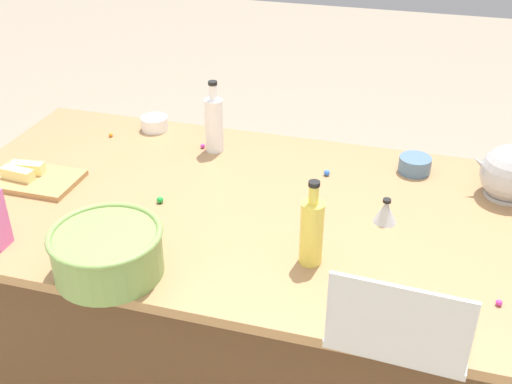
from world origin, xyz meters
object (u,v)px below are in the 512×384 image
object	(u,v)px
butter_stick_left	(28,168)
butter_stick_right	(18,174)
cutting_board	(34,179)
ramekin_small	(155,123)
bottle_vinegar	(214,123)
laptop	(399,326)
kettle	(509,174)
mixing_bowl_large	(107,251)
bottle_oil	(312,231)
kitchen_timer	(386,211)
ramekin_medium	(415,165)

from	to	relation	value
butter_stick_left	butter_stick_right	world-z (taller)	same
cutting_board	ramekin_small	distance (m)	0.53
bottle_vinegar	butter_stick_right	xyz separation A→B (m)	(0.53, 0.41, -0.07)
butter_stick_right	ramekin_small	distance (m)	0.57
laptop	butter_stick_left	world-z (taller)	laptop
kettle	mixing_bowl_large	bearing A→B (deg)	34.58
laptop	kettle	world-z (taller)	laptop
mixing_bowl_large	bottle_vinegar	xyz separation A→B (m)	(-0.03, -0.75, 0.04)
bottle_vinegar	bottle_oil	size ratio (longest dim) A/B	1.05
mixing_bowl_large	kitchen_timer	world-z (taller)	mixing_bowl_large
laptop	cutting_board	distance (m)	1.28
mixing_bowl_large	ramekin_small	world-z (taller)	mixing_bowl_large
bottle_oil	butter_stick_left	xyz separation A→B (m)	(0.99, -0.19, -0.06)
cutting_board	butter_stick_left	distance (m)	0.05
bottle_oil	ramekin_small	world-z (taller)	bottle_oil
bottle_vinegar	ramekin_medium	size ratio (longest dim) A/B	2.41
laptop	kettle	size ratio (longest dim) A/B	1.51
bottle_oil	butter_stick_left	size ratio (longest dim) A/B	2.23
kettle	ramekin_medium	bearing A→B (deg)	-15.91
kettle	butter_stick_left	distance (m)	1.54
mixing_bowl_large	butter_stick_left	distance (m)	0.63
laptop	cutting_board	xyz separation A→B (m)	(1.21, -0.41, -0.04)
kettle	butter_stick_left	bearing A→B (deg)	11.70
laptop	mixing_bowl_large	distance (m)	0.75
kettle	ramekin_small	size ratio (longest dim) A/B	2.11
bottle_vinegar	kettle	distance (m)	0.98
laptop	bottle_oil	distance (m)	0.35
bottle_oil	ramekin_medium	world-z (taller)	bottle_oil
bottle_oil	ramekin_medium	bearing A→B (deg)	-111.61
mixing_bowl_large	bottle_oil	xyz separation A→B (m)	(-0.49, -0.19, 0.03)
bottle_vinegar	kettle	world-z (taller)	bottle_vinegar
bottle_vinegar	bottle_oil	world-z (taller)	bottle_vinegar
cutting_board	bottle_vinegar	bearing A→B (deg)	-142.05
ramekin_small	bottle_vinegar	bearing A→B (deg)	160.17
ramekin_medium	kitchen_timer	size ratio (longest dim) A/B	1.39
cutting_board	ramekin_small	world-z (taller)	ramekin_small
butter_stick_right	bottle_vinegar	bearing A→B (deg)	-142.63
cutting_board	ramekin_medium	xyz separation A→B (m)	(-1.19, -0.42, 0.02)
bottle_oil	kitchen_timer	bearing A→B (deg)	-124.27
ramekin_medium	kitchen_timer	world-z (taller)	kitchen_timer
kettle	butter_stick_right	distance (m)	1.55
mixing_bowl_large	bottle_vinegar	world-z (taller)	bottle_vinegar
bottle_vinegar	ramekin_small	size ratio (longest dim) A/B	2.56
bottle_oil	ramekin_medium	distance (m)	0.63
bottle_vinegar	cutting_board	size ratio (longest dim) A/B	0.89
bottle_vinegar	ramekin_small	distance (m)	0.31
laptop	butter_stick_left	bearing A→B (deg)	-19.40
cutting_board	butter_stick_left	world-z (taller)	butter_stick_left
mixing_bowl_large	ramekin_medium	distance (m)	1.06
cutting_board	ramekin_medium	size ratio (longest dim) A/B	2.72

